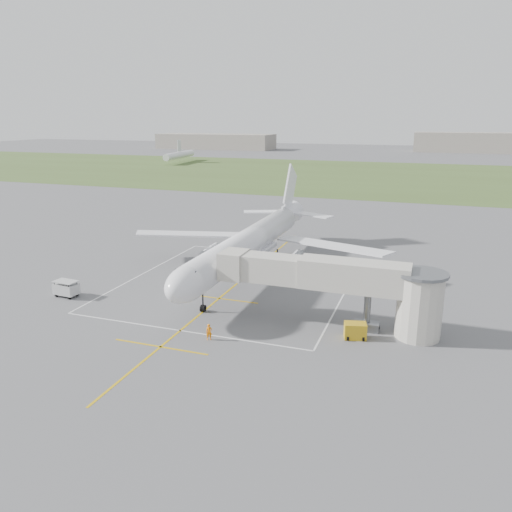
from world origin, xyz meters
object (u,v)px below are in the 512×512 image
(ramp_worker_nose, at_px, (209,332))
(gpu_unit, at_px, (355,331))
(baggage_cart, at_px, (66,289))
(jet_bridge, at_px, (346,284))
(ramp_worker_wing, at_px, (196,264))
(airliner, at_px, (250,243))

(ramp_worker_nose, bearing_deg, gpu_unit, -8.25)
(gpu_unit, xyz_separation_m, baggage_cart, (-35.09, 0.34, 0.22))
(jet_bridge, height_order, ramp_worker_wing, jet_bridge)
(airliner, bearing_deg, ramp_worker_nose, -80.26)
(gpu_unit, bearing_deg, ramp_worker_nose, -173.53)
(jet_bridge, bearing_deg, ramp_worker_nose, -147.94)
(baggage_cart, distance_m, ramp_worker_wing, 18.40)
(airliner, bearing_deg, gpu_unit, -43.99)
(airliner, relative_size, ramp_worker_wing, 27.63)
(airliner, distance_m, jet_bridge, 21.22)
(jet_bridge, distance_m, gpu_unit, 4.85)
(ramp_worker_nose, bearing_deg, airliner, 70.67)
(jet_bridge, height_order, ramp_worker_nose, jet_bridge)
(ramp_worker_wing, bearing_deg, ramp_worker_nose, 145.52)
(ramp_worker_nose, height_order, ramp_worker_wing, ramp_worker_wing)
(gpu_unit, relative_size, baggage_cart, 0.81)
(airliner, distance_m, ramp_worker_nose, 22.36)
(airliner, relative_size, ramp_worker_nose, 28.34)
(airliner, height_order, ramp_worker_wing, airliner)
(ramp_worker_nose, distance_m, ramp_worker_wing, 23.98)
(ramp_worker_wing, bearing_deg, baggage_cart, 83.72)
(baggage_cart, bearing_deg, ramp_worker_wing, 62.53)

